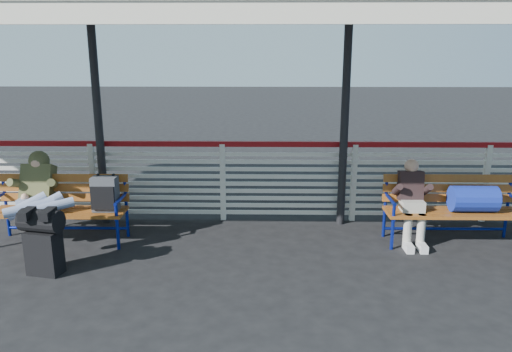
{
  "coord_description": "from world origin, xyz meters",
  "views": [
    {
      "loc": [
        0.64,
        -5.48,
        2.59
      ],
      "look_at": [
        0.53,
        1.0,
        0.93
      ],
      "focal_mm": 35.0,
      "sensor_mm": 36.0,
      "label": 1
    }
  ],
  "objects_px": {
    "bench_left": "(75,200)",
    "traveler_man": "(37,200)",
    "luggage_stack": "(43,239)",
    "companion_person": "(412,201)",
    "bench_right": "(463,201)"
  },
  "relations": [
    {
      "from": "luggage_stack",
      "to": "traveler_man",
      "type": "distance_m",
      "value": 0.81
    },
    {
      "from": "bench_left",
      "to": "bench_right",
      "type": "height_order",
      "value": "bench_left"
    },
    {
      "from": "luggage_stack",
      "to": "bench_right",
      "type": "distance_m",
      "value": 5.37
    },
    {
      "from": "companion_person",
      "to": "bench_right",
      "type": "bearing_deg",
      "value": 0.41
    },
    {
      "from": "luggage_stack",
      "to": "companion_person",
      "type": "height_order",
      "value": "companion_person"
    },
    {
      "from": "luggage_stack",
      "to": "bench_right",
      "type": "height_order",
      "value": "bench_right"
    },
    {
      "from": "luggage_stack",
      "to": "companion_person",
      "type": "xyz_separation_m",
      "value": [
        4.58,
        1.06,
        0.16
      ]
    },
    {
      "from": "luggage_stack",
      "to": "companion_person",
      "type": "distance_m",
      "value": 4.7
    },
    {
      "from": "luggage_stack",
      "to": "bench_right",
      "type": "relative_size",
      "value": 0.44
    },
    {
      "from": "bench_right",
      "to": "companion_person",
      "type": "relative_size",
      "value": 1.57
    },
    {
      "from": "luggage_stack",
      "to": "companion_person",
      "type": "bearing_deg",
      "value": 24.99
    },
    {
      "from": "traveler_man",
      "to": "companion_person",
      "type": "height_order",
      "value": "traveler_man"
    },
    {
      "from": "luggage_stack",
      "to": "companion_person",
      "type": "relative_size",
      "value": 0.7
    },
    {
      "from": "bench_left",
      "to": "traveler_man",
      "type": "bearing_deg",
      "value": -135.9
    },
    {
      "from": "bench_right",
      "to": "companion_person",
      "type": "bearing_deg",
      "value": -179.59
    }
  ]
}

